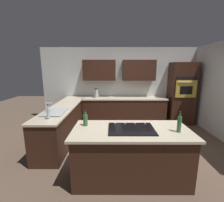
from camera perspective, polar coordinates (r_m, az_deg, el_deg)
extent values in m
plane|color=brown|center=(4.05, 7.56, -16.12)|extent=(14.00, 14.00, 0.00)
cube|color=silver|center=(5.69, 5.26, 5.89)|extent=(6.00, 0.10, 2.60)
cube|color=#381E14|center=(5.49, 9.81, 11.03)|extent=(1.10, 0.34, 0.68)
cube|color=#381E14|center=(5.44, -4.64, 11.16)|extent=(1.10, 0.34, 0.68)
cube|color=#381E14|center=(5.47, 4.39, -3.62)|extent=(2.80, 0.60, 0.86)
cube|color=beige|center=(5.37, 4.46, 1.01)|extent=(2.84, 0.64, 0.04)
cube|color=#381E14|center=(4.54, -16.87, -7.43)|extent=(0.60, 2.90, 0.86)
cube|color=beige|center=(4.41, -17.22, -1.90)|extent=(0.64, 2.94, 0.04)
cube|color=#381E14|center=(2.86, 6.81, -18.95)|extent=(1.88, 0.83, 0.86)
cube|color=beige|center=(2.66, 7.05, -10.60)|extent=(1.96, 0.91, 0.04)
cube|color=#381E14|center=(5.82, 24.02, 2.47)|extent=(0.80, 0.60, 2.08)
cube|color=gold|center=(5.51, 25.50, 4.02)|extent=(0.66, 0.03, 0.56)
cube|color=black|center=(5.51, 25.51, 3.59)|extent=(0.40, 0.01, 0.26)
cube|color=black|center=(5.48, 25.81, 7.43)|extent=(0.66, 0.02, 0.11)
cylinder|color=silver|center=(5.46, 25.86, 6.25)|extent=(0.56, 0.02, 0.02)
cube|color=#515456|center=(3.97, -19.30, -3.17)|extent=(0.40, 0.30, 0.02)
cube|color=#515456|center=(3.66, -21.04, -4.55)|extent=(0.40, 0.30, 0.02)
cube|color=#B7BABF|center=(3.81, -20.14, -3.70)|extent=(0.46, 0.70, 0.01)
cylinder|color=#B7BABF|center=(3.86, -23.03, -2.30)|extent=(0.03, 0.03, 0.22)
cylinder|color=#B7BABF|center=(3.81, -22.05, -0.71)|extent=(0.18, 0.02, 0.02)
cube|color=black|center=(2.65, 7.07, -10.06)|extent=(0.76, 0.56, 0.01)
cylinder|color=#B2B2B7|center=(2.90, 11.89, -7.91)|extent=(0.04, 0.04, 0.02)
cylinder|color=#B2B2B7|center=(2.87, 8.34, -7.99)|extent=(0.04, 0.04, 0.02)
cylinder|color=#B2B2B7|center=(2.85, 4.72, -8.05)|extent=(0.04, 0.04, 0.02)
cylinder|color=#B2B2B7|center=(2.84, 1.06, -8.07)|extent=(0.04, 0.04, 0.02)
cylinder|color=silver|center=(5.36, -5.70, 1.79)|extent=(0.15, 0.15, 0.11)
cylinder|color=silver|center=(5.34, -5.73, 3.33)|extent=(0.11, 0.11, 0.18)
cylinder|color=black|center=(5.33, -5.75, 4.43)|extent=(0.12, 0.12, 0.03)
cylinder|color=silver|center=(3.34, -22.26, -4.35)|extent=(0.06, 0.06, 0.22)
cylinder|color=silver|center=(3.30, -22.46, -1.99)|extent=(0.03, 0.03, 0.06)
cylinder|color=black|center=(3.29, -22.51, -1.32)|extent=(0.03, 0.03, 0.02)
cylinder|color=#336B38|center=(2.79, -9.71, -6.94)|extent=(0.08, 0.08, 0.20)
cylinder|color=#336B38|center=(2.76, -9.81, -4.37)|extent=(0.04, 0.04, 0.06)
cylinder|color=black|center=(2.74, -9.84, -3.57)|extent=(0.04, 0.04, 0.02)
cylinder|color=#336B38|center=(2.70, 23.39, -7.86)|extent=(0.06, 0.06, 0.26)
cylinder|color=#336B38|center=(2.65, 23.67, -4.64)|extent=(0.03, 0.03, 0.06)
cylinder|color=black|center=(2.64, 23.75, -3.80)|extent=(0.03, 0.03, 0.02)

